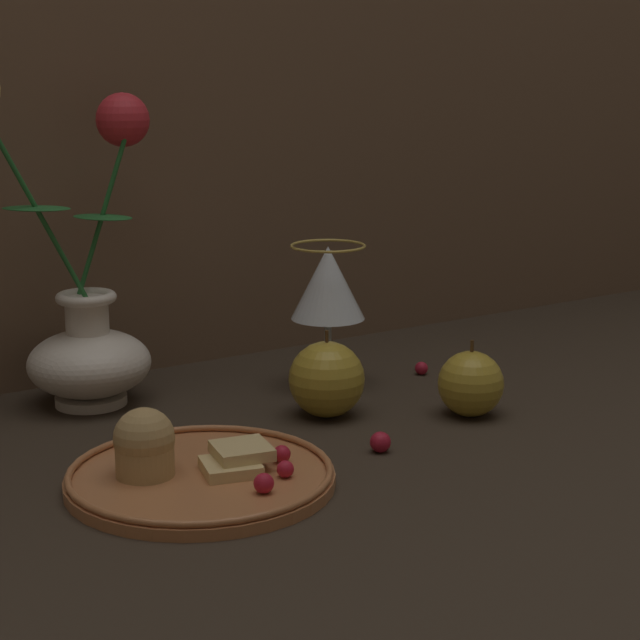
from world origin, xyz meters
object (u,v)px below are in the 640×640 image
at_px(plate_with_pastries, 192,469).
at_px(vase, 81,307).
at_px(apple_beside_vase, 328,380).
at_px(apple_near_glass, 471,384).
at_px(wine_glass, 328,288).

bearing_deg(plate_with_pastries, vase, 88.35).
xyz_separation_m(apple_beside_vase, apple_near_glass, (0.12, -0.08, -0.01)).
xyz_separation_m(vase, wine_glass, (0.25, -0.09, 0.01)).
distance_m(wine_glass, apple_near_glass, 0.19).
height_order(plate_with_pastries, apple_beside_vase, apple_beside_vase).
height_order(vase, plate_with_pastries, vase).
bearing_deg(wine_glass, apple_beside_vase, -123.56).
bearing_deg(vase, apple_beside_vase, -42.25).
xyz_separation_m(wine_glass, apple_beside_vase, (-0.06, -0.09, -0.07)).
relative_size(vase, wine_glass, 2.22).
relative_size(vase, apple_near_glass, 4.48).
height_order(wine_glass, apple_beside_vase, wine_glass).
relative_size(vase, plate_with_pastries, 1.55).
distance_m(wine_glass, apple_beside_vase, 0.13).
bearing_deg(apple_near_glass, plate_with_pastries, -177.66).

